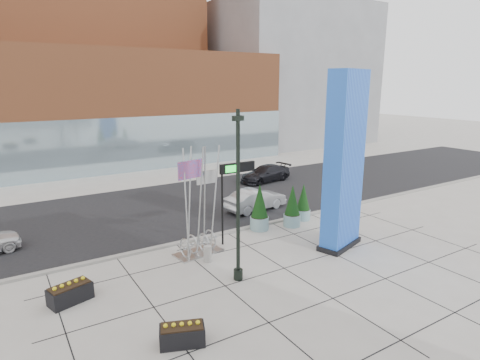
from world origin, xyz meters
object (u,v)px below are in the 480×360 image
concrete_bollard (208,254)px  overhead_street_sign (234,175)px  blue_pylon (344,165)px  car_silver_mid (256,200)px  public_art_sculpture (198,226)px  lamp_post (238,214)px

concrete_bollard → overhead_street_sign: size_ratio=0.18×
blue_pylon → overhead_street_sign: blue_pylon is taller
car_silver_mid → public_art_sculpture: bearing=117.2°
blue_pylon → overhead_street_sign: size_ratio=2.08×
lamp_post → car_silver_mid: bearing=51.5°
public_art_sculpture → car_silver_mid: size_ratio=1.25×
concrete_bollard → car_silver_mid: (6.16, 5.20, 0.31)m
concrete_bollard → car_silver_mid: car_silver_mid is taller
car_silver_mid → concrete_bollard: bearing=123.2°
lamp_post → car_silver_mid: size_ratio=1.68×
lamp_post → public_art_sculpture: lamp_post is taller
blue_pylon → concrete_bollard: blue_pylon is taller
public_art_sculpture → overhead_street_sign: bearing=0.6°
overhead_street_sign → car_silver_mid: 6.15m
overhead_street_sign → car_silver_mid: bearing=45.0°
public_art_sculpture → overhead_street_sign: 3.13m
public_art_sculpture → car_silver_mid: (6.10, 4.14, -0.68)m
lamp_post → concrete_bollard: 3.34m
lamp_post → overhead_street_sign: (1.98, 3.58, 0.67)m
lamp_post → overhead_street_sign: size_ratio=1.70×
concrete_bollard → blue_pylon: bearing=-16.5°
public_art_sculpture → blue_pylon: bearing=-32.7°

